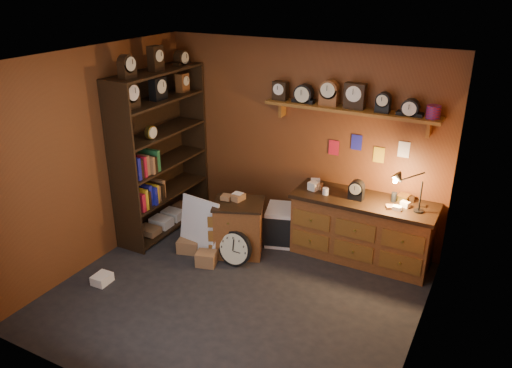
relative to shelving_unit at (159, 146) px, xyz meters
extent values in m
plane|color=black|center=(1.79, -0.98, -1.25)|extent=(4.00, 4.00, 0.00)
cube|color=brown|center=(1.79, 0.82, 0.10)|extent=(4.00, 0.02, 2.70)
cube|color=brown|center=(1.79, -2.78, 0.10)|extent=(4.00, 0.02, 2.70)
cube|color=brown|center=(-0.21, -0.98, 0.10)|extent=(0.02, 3.60, 2.70)
cube|color=brown|center=(3.79, -0.98, 0.10)|extent=(0.02, 3.60, 2.70)
cube|color=beige|center=(1.79, -0.98, 1.45)|extent=(4.00, 3.60, 0.02)
cube|color=brown|center=(2.49, 0.67, 0.67)|extent=(2.20, 0.30, 0.04)
cube|color=brown|center=(1.54, 0.74, 0.55)|extent=(0.04, 0.16, 0.20)
cube|color=brown|center=(3.44, 0.74, 0.55)|extent=(0.04, 0.16, 0.20)
cylinder|color=#B21419|center=(3.47, 0.67, 0.76)|extent=(0.16, 0.16, 0.15)
cube|color=#B11528|center=(1.94, 0.81, 0.10)|extent=(0.14, 0.01, 0.20)
cube|color=navy|center=(2.24, 0.81, 0.22)|extent=(0.14, 0.01, 0.20)
cube|color=gold|center=(2.54, 0.81, 0.10)|extent=(0.14, 0.01, 0.20)
cube|color=silver|center=(2.84, 0.81, 0.22)|extent=(0.14, 0.01, 0.20)
cube|color=black|center=(-0.19, 0.00, -0.10)|extent=(0.03, 1.60, 2.30)
cube|color=black|center=(0.04, -0.78, -0.10)|extent=(0.45, 0.03, 2.30)
cube|color=black|center=(0.04, 0.78, -0.10)|extent=(0.45, 0.03, 2.30)
cube|color=black|center=(0.04, 0.00, -1.20)|extent=(0.43, 1.54, 0.03)
cube|color=black|center=(0.04, 0.00, -0.70)|extent=(0.43, 1.54, 0.03)
cube|color=black|center=(0.04, 0.00, -0.25)|extent=(0.43, 1.54, 0.03)
cube|color=black|center=(0.04, 0.00, 0.20)|extent=(0.43, 1.54, 0.03)
cube|color=black|center=(0.04, 0.00, 0.65)|extent=(0.43, 1.54, 0.03)
cube|color=black|center=(0.04, 0.00, 1.03)|extent=(0.43, 1.54, 0.03)
cube|color=brown|center=(2.82, 0.50, -0.85)|extent=(1.75, 0.60, 0.80)
cube|color=black|center=(2.82, 0.50, -0.43)|extent=(1.81, 0.66, 0.05)
cube|color=brown|center=(2.82, 0.20, -0.85)|extent=(1.67, 0.02, 0.52)
cylinder|color=black|center=(3.49, 0.45, -0.39)|extent=(0.12, 0.12, 0.02)
cylinder|color=black|center=(3.49, 0.45, -0.20)|extent=(0.02, 0.02, 0.38)
cylinder|color=black|center=(3.37, 0.42, 0.04)|extent=(0.27, 0.09, 0.14)
cone|color=black|center=(3.23, 0.39, 0.00)|extent=(0.18, 0.14, 0.18)
cube|color=brown|center=(1.35, -0.13, -0.90)|extent=(0.75, 0.69, 0.70)
cube|color=black|center=(1.35, -0.13, -0.54)|extent=(0.80, 0.75, 0.03)
cube|color=brown|center=(1.35, -0.38, -0.90)|extent=(0.51, 0.22, 0.60)
cylinder|color=black|center=(1.45, -0.41, -1.03)|extent=(0.46, 0.15, 0.46)
cylinder|color=beige|center=(1.45, -0.44, -1.02)|extent=(0.41, 0.09, 0.40)
cube|color=black|center=(1.45, -0.45, -0.96)|extent=(0.01, 0.04, 0.15)
cube|color=black|center=(1.50, -0.45, -1.05)|extent=(0.10, 0.01, 0.01)
cube|color=silver|center=(0.89, -0.40, -1.25)|extent=(0.62, 0.24, 0.79)
cube|color=silver|center=(1.76, 0.42, -1.00)|extent=(0.62, 0.62, 0.51)
cube|color=black|center=(1.76, 0.16, -1.00)|extent=(0.41, 0.15, 0.41)
cube|color=#926640|center=(0.74, -0.42, -1.16)|extent=(0.35, 0.32, 0.18)
cube|color=white|center=(0.24, -1.54, -1.20)|extent=(0.20, 0.23, 0.11)
cube|color=#926640|center=(1.13, -0.61, -1.16)|extent=(0.29, 0.27, 0.18)
camera|label=1|loc=(4.28, -5.18, 2.24)|focal=35.00mm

